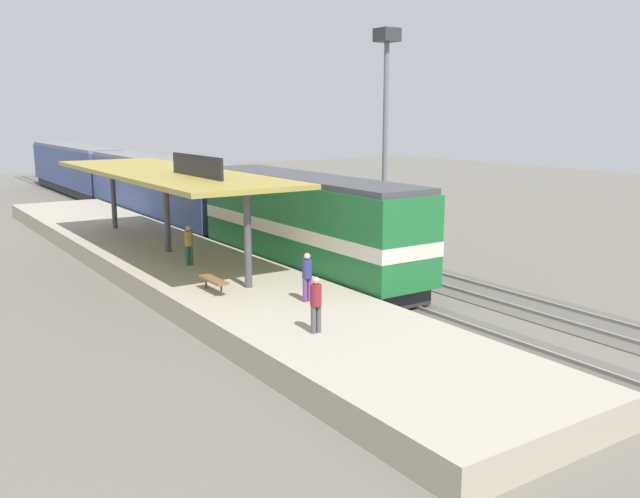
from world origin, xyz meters
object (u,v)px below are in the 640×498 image
object	(u,v)px
person_boarding	(189,243)
light_mast	(386,92)
passenger_carriage_front	(159,190)
person_walking	(316,302)
locomotive	(306,225)
passenger_carriage_rear	(75,168)
person_waiting	(307,275)
freight_car	(271,201)
platform_bench	(213,280)

from	to	relation	value
person_boarding	light_mast	bearing A→B (deg)	11.37
passenger_carriage_front	person_walking	size ratio (longest dim) A/B	11.70
locomotive	passenger_carriage_rear	world-z (taller)	locomotive
locomotive	person_waiting	size ratio (longest dim) A/B	8.44
freight_car	person_waiting	xyz separation A→B (m)	(-8.44, -17.19, -0.12)
freight_car	person_walking	world-z (taller)	freight_car
passenger_carriage_rear	freight_car	xyz separation A→B (m)	(4.60, -27.68, -0.34)
person_waiting	person_walking	size ratio (longest dim) A/B	1.00
locomotive	person_waiting	xyz separation A→B (m)	(-3.84, -6.07, -0.56)
freight_car	platform_bench	bearing A→B (deg)	-126.64
light_mast	person_walking	xyz separation A→B (m)	(-13.28, -13.22, -6.54)
passenger_carriage_front	passenger_carriage_rear	size ratio (longest dim) A/B	1.00
locomotive	person_walking	xyz separation A→B (m)	(-5.48, -9.11, -0.56)
freight_car	person_boarding	world-z (taller)	freight_car
light_mast	person_boarding	distance (m)	14.54
locomotive	person_walking	world-z (taller)	locomotive
locomotive	person_waiting	distance (m)	7.20
person_walking	passenger_carriage_rear	bearing A→B (deg)	83.47
light_mast	passenger_carriage_rear	bearing A→B (deg)	102.67
freight_car	person_boarding	xyz separation A→B (m)	(-9.53, -9.57, -0.12)
locomotive	passenger_carriage_rear	xyz separation A→B (m)	(0.00, 38.80, -0.10)
passenger_carriage_rear	person_waiting	xyz separation A→B (m)	(-3.84, -44.87, -0.46)
locomotive	passenger_carriage_front	bearing A→B (deg)	90.00
person_boarding	platform_bench	bearing A→B (deg)	-102.88
locomotive	platform_bench	bearing A→B (deg)	-152.45
platform_bench	freight_car	bearing A→B (deg)	53.36
platform_bench	light_mast	size ratio (longest dim) A/B	0.15
passenger_carriage_rear	person_walking	size ratio (longest dim) A/B	11.70
person_waiting	passenger_carriage_rear	bearing A→B (deg)	85.11
platform_bench	freight_car	world-z (taller)	freight_car
person_boarding	passenger_carriage_front	bearing A→B (deg)	73.32
passenger_carriage_front	person_walking	world-z (taller)	passenger_carriage_front
passenger_carriage_front	passenger_carriage_rear	xyz separation A→B (m)	(0.00, 20.80, 0.00)
locomotive	freight_car	xyz separation A→B (m)	(4.60, 11.12, -0.44)
locomotive	person_walking	size ratio (longest dim) A/B	8.44
locomotive	person_boarding	xyz separation A→B (m)	(-4.93, 1.55, -0.56)
passenger_carriage_rear	person_waiting	distance (m)	45.04
light_mast	freight_car	bearing A→B (deg)	114.53
light_mast	person_waiting	xyz separation A→B (m)	(-11.64, -10.18, -6.54)
locomotive	freight_car	distance (m)	12.05
platform_bench	passenger_carriage_rear	world-z (taller)	passenger_carriage_rear
passenger_carriage_rear	light_mast	distance (m)	36.07
locomotive	person_boarding	bearing A→B (deg)	162.53
passenger_carriage_rear	person_walking	bearing A→B (deg)	-96.53
passenger_carriage_rear	freight_car	distance (m)	28.06
passenger_carriage_front	light_mast	world-z (taller)	light_mast
freight_car	person_boarding	size ratio (longest dim) A/B	7.02
platform_bench	person_walking	bearing A→B (deg)	-85.02
passenger_carriage_front	locomotive	bearing A→B (deg)	-90.00
passenger_carriage_rear	freight_car	size ratio (longest dim) A/B	1.67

